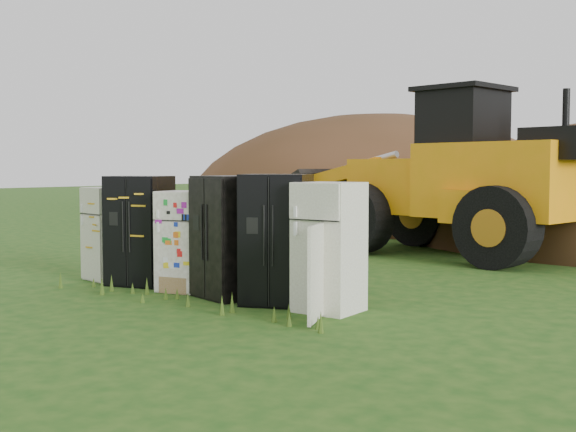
% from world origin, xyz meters
% --- Properties ---
extents(ground, '(120.00, 120.00, 0.00)m').
position_xyz_m(ground, '(0.00, 0.00, 0.00)').
color(ground, '#194612').
rests_on(ground, ground).
extents(fridge_leftmost, '(0.86, 0.84, 1.72)m').
position_xyz_m(fridge_leftmost, '(-2.53, 0.03, 0.86)').
color(fridge_leftmost, white).
rests_on(fridge_leftmost, ground).
extents(fridge_black_side, '(1.20, 1.06, 1.93)m').
position_xyz_m(fridge_black_side, '(-1.64, -0.01, 0.96)').
color(fridge_black_side, black).
rests_on(fridge_black_side, ground).
extents(fridge_sticker, '(0.90, 0.85, 1.69)m').
position_xyz_m(fridge_sticker, '(-0.55, 0.00, 0.84)').
color(fridge_sticker, white).
rests_on(fridge_sticker, ground).
extents(fridge_dark_mid, '(1.16, 1.03, 1.95)m').
position_xyz_m(fridge_dark_mid, '(0.45, -0.01, 0.97)').
color(fridge_dark_mid, black).
rests_on(fridge_dark_mid, ground).
extents(fridge_black_right, '(1.23, 1.15, 1.98)m').
position_xyz_m(fridge_black_right, '(1.41, 0.03, 0.99)').
color(fridge_black_right, black).
rests_on(fridge_black_right, ground).
extents(fridge_open_door, '(0.88, 0.82, 1.87)m').
position_xyz_m(fridge_open_door, '(2.37, 0.04, 0.93)').
color(fridge_open_door, white).
rests_on(fridge_open_door, ground).
extents(wheel_loader, '(8.54, 4.46, 3.94)m').
position_xyz_m(wheel_loader, '(0.21, 7.44, 1.97)').
color(wheel_loader, orange).
rests_on(wheel_loader, ground).
extents(dirt_mound_left, '(16.19, 12.14, 8.22)m').
position_xyz_m(dirt_mound_left, '(-5.99, 15.19, 0.00)').
color(dirt_mound_left, '#3F2914').
rests_on(dirt_mound_left, ground).
extents(dirt_mound_back, '(18.98, 12.65, 6.10)m').
position_xyz_m(dirt_mound_back, '(0.38, 18.35, 0.00)').
color(dirt_mound_back, '#3F2914').
rests_on(dirt_mound_back, ground).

